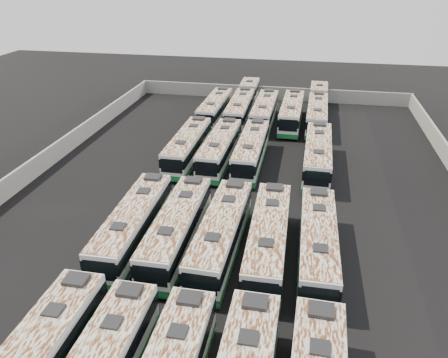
{
  "coord_description": "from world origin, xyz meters",
  "views": [
    {
      "loc": [
        5.87,
        -36.2,
        21.03
      ],
      "look_at": [
        -1.51,
        1.96,
        1.6
      ],
      "focal_mm": 35.0,
      "sensor_mm": 36.0,
      "label": 1
    }
  ],
  "objects_px": {
    "bus_midfront_far_left": "(134,224)",
    "bus_back_right": "(292,112)",
    "bus_midfront_right": "(268,239)",
    "bus_back_left": "(243,103)",
    "bus_back_center": "(264,112)",
    "bus_midfront_left": "(177,228)",
    "bus_midfront_center": "(221,234)",
    "bus_midback_far_left": "(188,146)",
    "bus_midback_center": "(251,150)",
    "bus_back_far_right": "(318,108)",
    "bus_back_far_left": "(215,108)",
    "bus_midback_far_right": "(318,155)",
    "bus_midback_left": "(220,149)",
    "bus_midfront_far_right": "(318,244)"
  },
  "relations": [
    {
      "from": "bus_midback_far_left",
      "to": "bus_midback_far_right",
      "type": "distance_m",
      "value": 14.78
    },
    {
      "from": "bus_back_right",
      "to": "bus_back_far_right",
      "type": "relative_size",
      "value": 0.66
    },
    {
      "from": "bus_midfront_left",
      "to": "bus_midfront_center",
      "type": "height_order",
      "value": "bus_midfront_center"
    },
    {
      "from": "bus_back_far_left",
      "to": "bus_back_right",
      "type": "distance_m",
      "value": 11.06
    },
    {
      "from": "bus_midfront_right",
      "to": "bus_back_left",
      "type": "height_order",
      "value": "bus_midfront_right"
    },
    {
      "from": "bus_midfront_far_right",
      "to": "bus_midfront_right",
      "type": "bearing_deg",
      "value": -179.14
    },
    {
      "from": "bus_back_right",
      "to": "bus_back_left",
      "type": "bearing_deg",
      "value": 156.25
    },
    {
      "from": "bus_back_right",
      "to": "bus_midback_center",
      "type": "bearing_deg",
      "value": -103.36
    },
    {
      "from": "bus_back_left",
      "to": "bus_midfront_far_left",
      "type": "bearing_deg",
      "value": -96.46
    },
    {
      "from": "bus_midback_left",
      "to": "bus_back_left",
      "type": "relative_size",
      "value": 0.64
    },
    {
      "from": "bus_midback_far_left",
      "to": "bus_midback_center",
      "type": "xyz_separation_m",
      "value": [
        7.38,
        0.13,
        0.02
      ]
    },
    {
      "from": "bus_midfront_far_right",
      "to": "bus_back_far_left",
      "type": "relative_size",
      "value": 1.01
    },
    {
      "from": "bus_midback_far_left",
      "to": "bus_back_left",
      "type": "xyz_separation_m",
      "value": [
        3.72,
        18.24,
        0.03
      ]
    },
    {
      "from": "bus_back_left",
      "to": "bus_back_right",
      "type": "distance_m",
      "value": 8.2
    },
    {
      "from": "bus_midfront_left",
      "to": "bus_midback_far_right",
      "type": "xyz_separation_m",
      "value": [
        11.03,
        17.02,
        0.05
      ]
    },
    {
      "from": "bus_midfront_center",
      "to": "bus_midback_far_right",
      "type": "distance_m",
      "value": 18.69
    },
    {
      "from": "bus_back_center",
      "to": "bus_back_right",
      "type": "relative_size",
      "value": 0.99
    },
    {
      "from": "bus_midfront_far_right",
      "to": "bus_midback_far_left",
      "type": "distance_m",
      "value": 22.59
    },
    {
      "from": "bus_midfront_left",
      "to": "bus_back_left",
      "type": "height_order",
      "value": "bus_midfront_left"
    },
    {
      "from": "bus_midback_far_left",
      "to": "bus_back_far_right",
      "type": "xyz_separation_m",
      "value": [
        14.77,
        18.02,
        0.01
      ]
    },
    {
      "from": "bus_midfront_center",
      "to": "bus_midback_far_left",
      "type": "bearing_deg",
      "value": 114.52
    },
    {
      "from": "bus_midback_far_right",
      "to": "bus_back_left",
      "type": "height_order",
      "value": "bus_midback_far_right"
    },
    {
      "from": "bus_midback_far_left",
      "to": "bus_back_center",
      "type": "bearing_deg",
      "value": 63.47
    },
    {
      "from": "bus_back_center",
      "to": "bus_back_right",
      "type": "height_order",
      "value": "bus_back_right"
    },
    {
      "from": "bus_midfront_right",
      "to": "bus_back_far_right",
      "type": "distance_m",
      "value": 35.37
    },
    {
      "from": "bus_midfront_far_left",
      "to": "bus_midfront_right",
      "type": "distance_m",
      "value": 10.99
    },
    {
      "from": "bus_midfront_far_left",
      "to": "bus_midback_far_left",
      "type": "relative_size",
      "value": 1.02
    },
    {
      "from": "bus_midback_left",
      "to": "bus_midback_far_left",
      "type": "bearing_deg",
      "value": -179.19
    },
    {
      "from": "bus_midfront_right",
      "to": "bus_back_far_left",
      "type": "height_order",
      "value": "bus_midfront_right"
    },
    {
      "from": "bus_midback_far_left",
      "to": "bus_midback_center",
      "type": "bearing_deg",
      "value": 1.26
    },
    {
      "from": "bus_back_center",
      "to": "bus_back_far_right",
      "type": "height_order",
      "value": "bus_back_center"
    },
    {
      "from": "bus_midback_far_left",
      "to": "bus_midback_left",
      "type": "relative_size",
      "value": 0.99
    },
    {
      "from": "bus_midfront_left",
      "to": "bus_back_far_left",
      "type": "distance_m",
      "value": 32.04
    },
    {
      "from": "bus_midfront_left",
      "to": "bus_back_center",
      "type": "bearing_deg",
      "value": 83.24
    },
    {
      "from": "bus_midback_far_right",
      "to": "bus_back_left",
      "type": "xyz_separation_m",
      "value": [
        -11.06,
        18.28,
        -0.06
      ]
    },
    {
      "from": "bus_midback_far_right",
      "to": "bus_back_far_right",
      "type": "bearing_deg",
      "value": 90.98
    },
    {
      "from": "bus_midfront_far_left",
      "to": "bus_back_right",
      "type": "height_order",
      "value": "bus_back_right"
    },
    {
      "from": "bus_midback_center",
      "to": "bus_back_left",
      "type": "bearing_deg",
      "value": 101.69
    },
    {
      "from": "bus_midback_left",
      "to": "bus_back_right",
      "type": "relative_size",
      "value": 0.98
    },
    {
      "from": "bus_midback_center",
      "to": "bus_midback_far_right",
      "type": "relative_size",
      "value": 0.96
    },
    {
      "from": "bus_back_center",
      "to": "bus_back_far_right",
      "type": "xyz_separation_m",
      "value": [
        7.43,
        3.5,
        -0.02
      ]
    },
    {
      "from": "bus_midfront_left",
      "to": "bus_midback_left",
      "type": "xyz_separation_m",
      "value": [
        0.04,
        17.03,
        -0.02
      ]
    },
    {
      "from": "bus_midfront_left",
      "to": "bus_midfront_center",
      "type": "distance_m",
      "value": 3.62
    },
    {
      "from": "bus_back_far_right",
      "to": "bus_back_left",
      "type": "bearing_deg",
      "value": -179.92
    },
    {
      "from": "bus_midfront_center",
      "to": "bus_midfront_far_right",
      "type": "xyz_separation_m",
      "value": [
        7.44,
        0.14,
        -0.04
      ]
    },
    {
      "from": "bus_midfront_far_right",
      "to": "bus_midback_far_left",
      "type": "xyz_separation_m",
      "value": [
        -14.81,
        17.06,
        -0.01
      ]
    },
    {
      "from": "bus_back_right",
      "to": "bus_midfront_far_left",
      "type": "bearing_deg",
      "value": -108.03
    },
    {
      "from": "bus_midback_far_right",
      "to": "bus_back_far_left",
      "type": "relative_size",
      "value": 1.05
    },
    {
      "from": "bus_midfront_far_left",
      "to": "bus_midfront_left",
      "type": "relative_size",
      "value": 1.0
    },
    {
      "from": "bus_midback_far_right",
      "to": "bus_midfront_far_right",
      "type": "bearing_deg",
      "value": -88.95
    }
  ]
}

